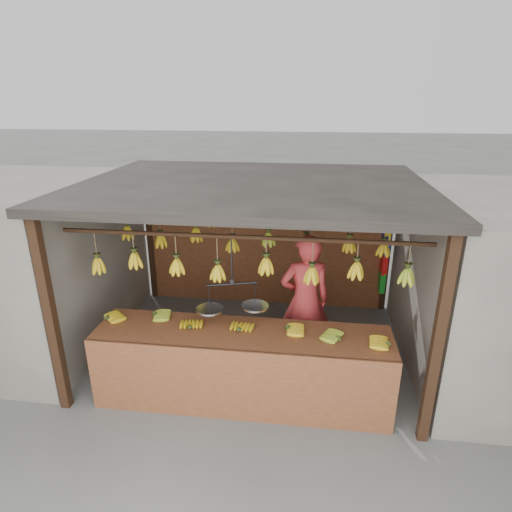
# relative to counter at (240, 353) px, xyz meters

# --- Properties ---
(ground) EXTENTS (80.00, 80.00, 0.00)m
(ground) POSITION_rel_counter_xyz_m (-0.02, 1.23, -0.70)
(ground) COLOR #5B5B57
(stall) EXTENTS (4.30, 3.30, 2.40)m
(stall) POSITION_rel_counter_xyz_m (-0.02, 1.55, 1.27)
(stall) COLOR black
(stall) RESTS_ON ground
(neighbor_left) EXTENTS (3.00, 3.00, 2.30)m
(neighbor_left) POSITION_rel_counter_xyz_m (-3.62, 1.23, 0.45)
(neighbor_left) COLOR slate
(neighbor_left) RESTS_ON ground
(counter) EXTENTS (3.47, 0.77, 0.96)m
(counter) POSITION_rel_counter_xyz_m (0.00, 0.00, 0.00)
(counter) COLOR brown
(counter) RESTS_ON ground
(hanging_bananas) EXTENTS (3.64, 2.25, 0.39)m
(hanging_bananas) POSITION_rel_counter_xyz_m (-0.02, 1.23, 0.92)
(hanging_bananas) COLOR gold
(hanging_bananas) RESTS_ON ground
(balance_scale) EXTENTS (0.80, 0.44, 0.86)m
(balance_scale) POSITION_rel_counter_xyz_m (-0.12, 0.23, 0.49)
(balance_scale) COLOR black
(balance_scale) RESTS_ON ground
(vendor) EXTENTS (0.74, 0.56, 1.81)m
(vendor) POSITION_rel_counter_xyz_m (0.69, 1.00, 0.20)
(vendor) COLOR #BF3333
(vendor) RESTS_ON ground
(bag_bundles) EXTENTS (0.08, 0.26, 1.17)m
(bag_bundles) POSITION_rel_counter_xyz_m (1.92, 2.58, 0.31)
(bag_bundles) COLOR yellow
(bag_bundles) RESTS_ON ground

